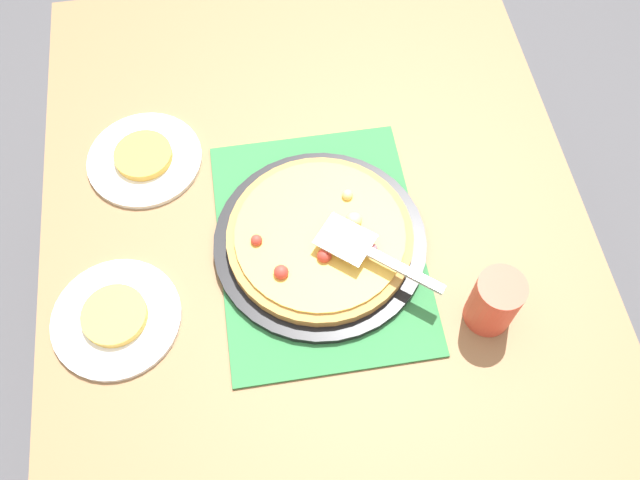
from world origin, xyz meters
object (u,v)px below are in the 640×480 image
(served_slice_right, at_px, (143,155))
(cup_near, at_px, (494,302))
(pizza_server, at_px, (370,252))
(served_slice_left, at_px, (114,316))
(pizza_pan, at_px, (320,242))
(plate_far_right, at_px, (145,159))
(plate_near_left, at_px, (117,318))
(pizza, at_px, (320,237))

(served_slice_right, distance_m, cup_near, 0.70)
(pizza_server, bearing_deg, served_slice_left, -86.62)
(pizza_pan, bearing_deg, served_slice_left, -76.35)
(pizza_pan, distance_m, plate_far_right, 0.39)
(plate_near_left, xyz_separation_m, served_slice_right, (-0.32, 0.06, 0.01))
(served_slice_left, bearing_deg, pizza, 103.54)
(pizza_pan, distance_m, plate_near_left, 0.37)
(plate_near_left, xyz_separation_m, pizza_server, (-0.03, 0.44, 0.06))
(plate_far_right, xyz_separation_m, pizza_server, (0.30, 0.38, 0.06))
(pizza, bearing_deg, pizza_pan, -147.21)
(pizza, relative_size, cup_near, 2.75)
(pizza, distance_m, pizza_server, 0.10)
(served_slice_right, xyz_separation_m, cup_near, (0.41, 0.57, 0.04))
(pizza, relative_size, pizza_server, 1.61)
(pizza_pan, relative_size, served_slice_left, 3.45)
(served_slice_left, bearing_deg, plate_near_left, 0.00)
(served_slice_right, bearing_deg, plate_near_left, -10.10)
(pizza, relative_size, plate_near_left, 1.50)
(pizza_pan, xyz_separation_m, plate_near_left, (0.09, -0.36, -0.01))
(plate_near_left, distance_m, cup_near, 0.63)
(cup_near, bearing_deg, plate_far_right, -126.05)
(plate_near_left, bearing_deg, pizza, 103.54)
(served_slice_left, bearing_deg, pizza_pan, 103.65)
(pizza, height_order, plate_near_left, pizza)
(pizza_pan, height_order, plate_far_right, pizza_pan)
(plate_far_right, bearing_deg, served_slice_left, -10.10)
(pizza_pan, distance_m, pizza_server, 0.11)
(cup_near, bearing_deg, pizza_pan, -124.30)
(plate_near_left, xyz_separation_m, served_slice_left, (0.00, 0.00, 0.01))
(plate_near_left, xyz_separation_m, plate_far_right, (-0.32, 0.06, 0.00))
(pizza_pan, distance_m, pizza, 0.02)
(plate_near_left, bearing_deg, served_slice_right, 169.90)
(pizza, xyz_separation_m, served_slice_right, (-0.24, -0.31, -0.02))
(served_slice_left, bearing_deg, served_slice_right, 169.90)
(pizza, distance_m, plate_far_right, 0.39)
(pizza, distance_m, plate_near_left, 0.38)
(pizza, xyz_separation_m, plate_near_left, (0.09, -0.36, -0.03))
(pizza, relative_size, served_slice_right, 3.00)
(plate_near_left, height_order, plate_far_right, same)
(served_slice_right, height_order, pizza_server, pizza_server)
(pizza_pan, xyz_separation_m, served_slice_left, (0.09, -0.36, 0.01))
(cup_near, bearing_deg, served_slice_right, -126.05)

